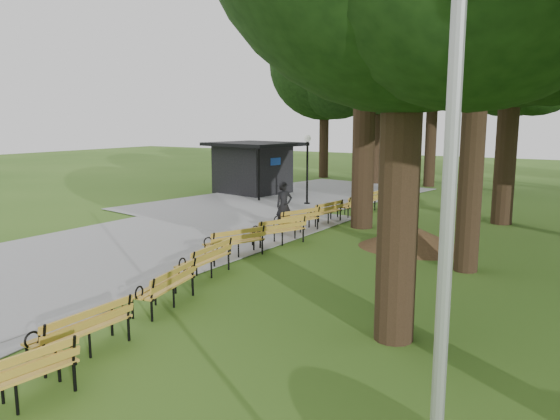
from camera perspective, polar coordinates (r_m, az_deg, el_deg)
The scene contains 17 objects.
ground at distance 12.73m, azimuth -12.27°, elevation -8.31°, with size 100.00×100.00×0.00m, color #355E1A.
path at distance 17.51m, azimuth -15.05°, elevation -3.39°, with size 12.00×38.00×0.06m, color #98989B.
person at distance 18.89m, azimuth 0.43°, elevation 0.44°, with size 0.63×0.41×1.72m, color black.
kiosk at distance 28.42m, azimuth -2.97°, elevation 4.52°, with size 4.33×3.76×2.71m, color black, non-canonical shape.
lamp_post at distance 24.40m, azimuth 2.94°, elevation 5.91°, with size 0.32×0.32×3.21m.
dirt_mound at distance 16.76m, azimuth 13.97°, elevation -2.80°, with size 2.79×2.79×0.70m, color #47301C.
metal_pole at distance 3.81m, azimuth 17.25°, elevation -5.02°, with size 0.10×0.10×5.87m, color #9EA0A3.
bench_0 at distance 8.35m, azimuth -27.05°, elevation -15.75°, with size 1.90×0.64×0.88m, color gold, non-canonical shape.
bench_1 at distance 9.63m, azimuth -20.53°, elevation -11.88°, with size 1.90×0.64×0.88m, color gold, non-canonical shape.
bench_2 at distance 11.51m, azimuth -12.27°, elevation -7.95°, with size 1.90×0.64×0.88m, color gold, non-canonical shape.
bench_3 at distance 13.42m, azimuth -8.15°, elevation -5.29°, with size 1.90×0.64×0.88m, color gold, non-canonical shape.
bench_4 at distance 15.24m, azimuth -4.91°, elevation -3.43°, with size 1.90×0.64×0.88m, color gold, non-canonical shape.
bench_5 at distance 16.75m, azimuth -0.19°, elevation -2.21°, with size 1.90×0.64×0.88m, color gold, non-canonical shape.
bench_6 at distance 18.48m, azimuth 1.74°, elevation -1.09°, with size 1.90×0.64×0.88m, color gold, non-canonical shape.
bench_7 at distance 20.09m, azimuth 4.67°, elevation -0.25°, with size 1.90×0.64×0.88m, color gold, non-canonical shape.
bench_8 at distance 22.06m, azimuth 7.49°, elevation 0.58°, with size 1.90×0.64×0.88m, color gold, non-canonical shape.
bench_9 at distance 23.49m, azimuth 9.64°, elevation 1.08°, with size 1.90×0.64×0.88m, color gold, non-canonical shape.
Camera 1 is at (8.43, -8.72, 3.87)m, focal length 34.26 mm.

